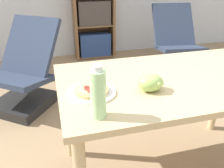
{
  "coord_description": "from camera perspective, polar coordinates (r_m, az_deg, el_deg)",
  "views": [
    {
      "loc": [
        -0.7,
        -1.25,
        1.34
      ],
      "look_at": [
        -0.42,
        -0.21,
        0.81
      ],
      "focal_mm": 38.0,
      "sensor_mm": 36.0,
      "label": 1
    }
  ],
  "objects": [
    {
      "name": "lounge_chair_near",
      "position": [
        2.6,
        -20.27,
        0.79
      ],
      "size": [
        0.85,
        0.94,
        0.88
      ],
      "rotation": [
        0.0,
        0.0,
        -0.64
      ],
      "color": "black",
      "rests_on": "ground_plane"
    },
    {
      "name": "bookshelf",
      "position": [
        3.81,
        -4.46,
        17.01
      ],
      "size": [
        0.62,
        0.31,
        1.52
      ],
      "color": "brown",
      "rests_on": "ground_plane"
    },
    {
      "name": "grape_bunch",
      "position": [
        1.26,
        9.33,
        0.28
      ],
      "size": [
        0.15,
        0.11,
        0.09
      ],
      "color": "#A8CC66",
      "rests_on": "dining_table"
    },
    {
      "name": "drink_bottle",
      "position": [
        1.0,
        -3.34,
        -2.33
      ],
      "size": [
        0.07,
        0.07,
        0.24
      ],
      "color": "#B7EAA3",
      "rests_on": "dining_table"
    },
    {
      "name": "ground_plane",
      "position": [
        1.96,
        10.72,
        -17.21
      ],
      "size": [
        14.0,
        14.0,
        0.0
      ],
      "primitive_type": "plane",
      "color": "#9E7F5B"
    },
    {
      "name": "pizza_on_plate",
      "position": [
        1.24,
        -4.92,
        -1.66
      ],
      "size": [
        0.25,
        0.25,
        0.04
      ],
      "color": "white",
      "rests_on": "dining_table"
    },
    {
      "name": "lounge_chair_far",
      "position": [
        3.46,
        14.96,
        7.79
      ],
      "size": [
        0.66,
        0.84,
        0.88
      ],
      "rotation": [
        0.0,
        0.0,
        -0.15
      ],
      "color": "black",
      "rests_on": "ground_plane"
    },
    {
      "name": "dining_table",
      "position": [
        1.51,
        14.65,
        -1.67
      ],
      "size": [
        1.4,
        0.79,
        0.75
      ],
      "color": "#D1B27F",
      "rests_on": "ground_plane"
    }
  ]
}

